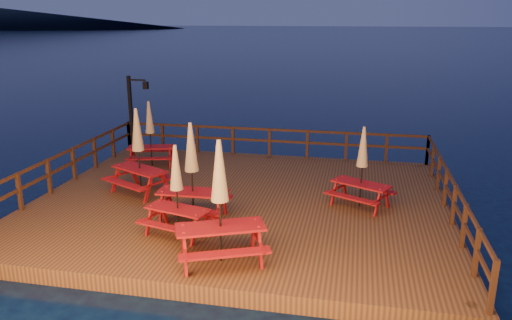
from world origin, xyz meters
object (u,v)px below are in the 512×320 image
object	(u,v)px
lamp_post	(134,107)
picnic_table_0	(220,200)
picnic_table_2	(138,150)
picnic_table_1	(192,170)

from	to	relation	value
lamp_post	picnic_table_0	world-z (taller)	lamp_post
picnic_table_0	picnic_table_2	world-z (taller)	picnic_table_0
picnic_table_0	picnic_table_1	xyz separation A→B (m)	(-1.36, 2.13, -0.07)
picnic_table_1	picnic_table_2	world-z (taller)	picnic_table_1
lamp_post	picnic_table_0	distance (m)	10.25
lamp_post	picnic_table_0	bearing A→B (deg)	-55.12
picnic_table_0	lamp_post	bearing A→B (deg)	101.59
lamp_post	picnic_table_2	size ratio (longest dim) A/B	1.13
picnic_table_1	lamp_post	bearing A→B (deg)	123.97
picnic_table_1	picnic_table_2	distance (m)	2.77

